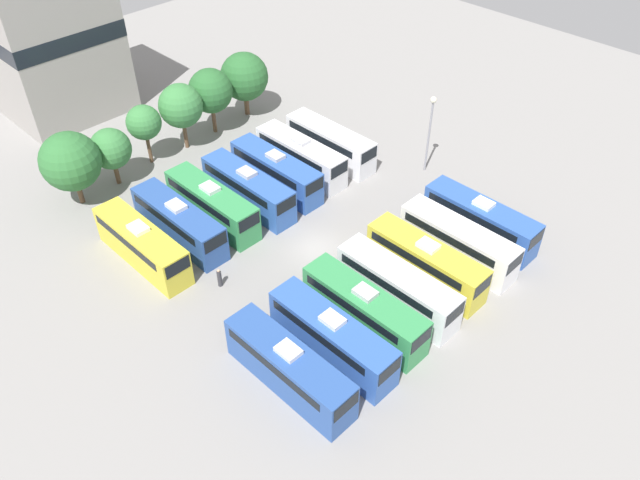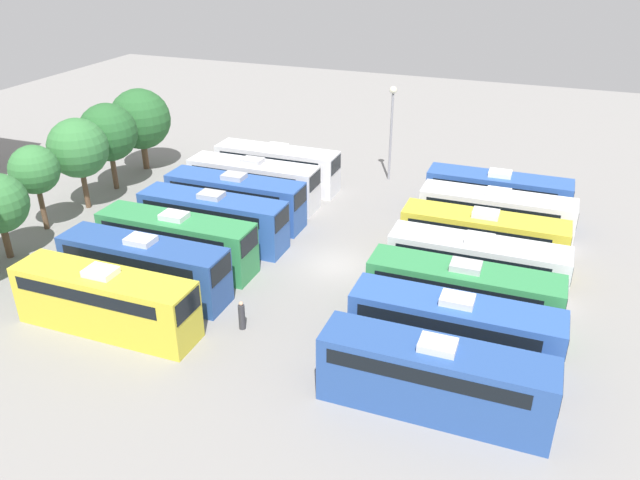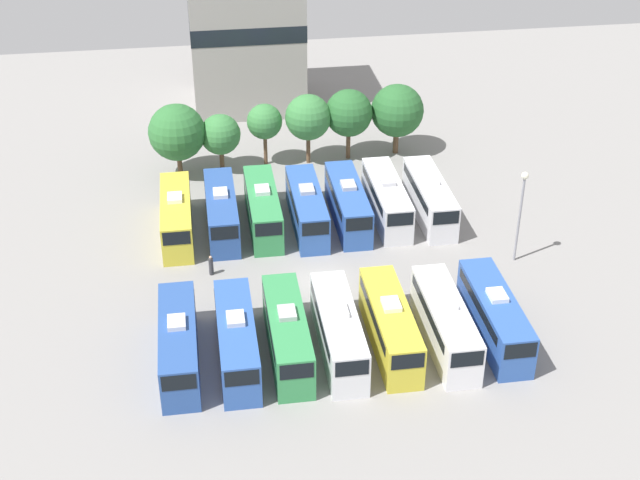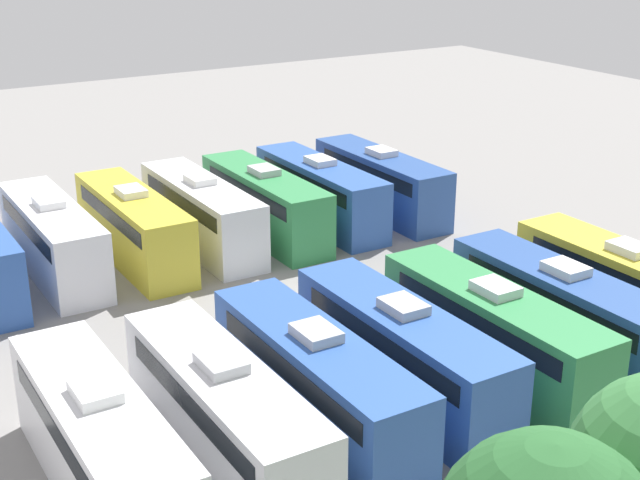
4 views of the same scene
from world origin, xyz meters
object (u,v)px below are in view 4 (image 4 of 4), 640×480
Objects in this scene: bus_3 at (202,211)px; bus_4 at (134,225)px; bus_7 at (626,287)px; bus_12 at (224,412)px; bus_10 at (402,350)px; bus_9 at (493,331)px; bus_13 at (101,443)px; bus_8 at (562,309)px; bus_2 at (265,202)px; bus_0 at (381,181)px; worker_person at (469,269)px; bus_1 at (320,191)px; bus_5 at (53,237)px; bus_11 at (317,380)px.

bus_3 is 3.68m from bus_4.
bus_7 is 1.00× the size of bus_12.
bus_10 is at bearing 89.22° from bus_3.
bus_13 is at bearing -1.31° from bus_9.
bus_4 is 1.00× the size of bus_8.
bus_12 is at bearing 58.70° from bus_2.
bus_2 is (7.41, -0.03, 0.00)m from bus_0.
bus_1 is at bearing -83.29° from worker_person.
bus_10 is at bearing -176.29° from bus_12.
bus_5 and bus_9 have the same top height.
bus_0 and bus_13 have the same top height.
bus_5 is (11.05, -0.45, 0.00)m from bus_2.
bus_0 is 11.21m from worker_person.
bus_0 is 1.00× the size of bus_8.
bus_10 is 1.00× the size of bus_13.
bus_7 is 21.96m from bus_13.
bus_8 is at bearing -179.36° from bus_9.
bus_8 is (-14.57, 18.27, 0.00)m from bus_5.
bus_10 is at bearing -176.68° from bus_11.
bus_1 and bus_4 have the same top height.
bus_13 is (7.43, 17.62, 0.00)m from bus_4.
worker_person is (-15.64, -6.98, -1.05)m from bus_12.
bus_1 and bus_2 have the same top height.
bus_10 is at bearing -179.26° from bus_13.
bus_2 is at bearing -112.76° from bus_11.
bus_12 is 1.00× the size of bus_13.
bus_4 is (7.20, -0.09, 0.00)m from bus_2.
bus_1 is 1.00× the size of bus_4.
bus_2 is 19.09m from bus_11.
bus_1 is at bearing 178.80° from bus_5.
bus_3 and bus_12 have the same top height.
bus_13 is at bearing -0.55° from bus_11.
bus_2 is 11.93m from worker_person.
bus_1 is 10.69m from bus_4.
worker_person is at bearing -124.52° from bus_9.
bus_12 and bus_13 have the same top height.
bus_3 is at bearing -68.70° from bus_8.
bus_0 is at bearing -103.61° from worker_person.
bus_4 is 1.00× the size of bus_5.
bus_1 is at bearing -89.92° from bus_8.
worker_person is at bearing -69.27° from bus_7.
bus_5 is at bearing -58.94° from bus_9.
bus_8 is at bearing 3.55° from bus_7.
bus_5 is (3.85, -0.35, 0.00)m from bus_4.
bus_1 is 23.01m from bus_12.
bus_7 is (0.08, 17.56, 0.00)m from bus_0.
bus_0 is at bearing 177.57° from bus_1.
bus_5 is 1.00× the size of bus_11.
bus_12 is (10.85, 17.85, 0.00)m from bus_2.
bus_5 is 1.00× the size of bus_12.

